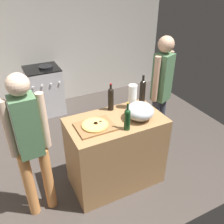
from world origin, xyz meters
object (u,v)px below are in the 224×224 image
Objects in this scene: wine_bottle_amber at (142,91)px; stove at (45,91)px; person_in_stripes at (30,142)px; person_in_red at (161,90)px; paper_towel_roll at (132,97)px; wine_bottle_dark at (111,98)px; mixing_bowl at (140,111)px; wine_bottle_green at (127,118)px; pizza at (95,125)px.

wine_bottle_amber is 0.40× the size of stove.
person_in_red reaches higher than person_in_stripes.
wine_bottle_dark reaches higher than paper_towel_roll.
mixing_bowl is at bearing -145.24° from person_in_red.
paper_towel_roll is at bearing -163.84° from person_in_red.
wine_bottle_amber reaches higher than mixing_bowl.
wine_bottle_dark is at bearing 86.12° from wine_bottle_green.
person_in_stripes is at bearing 176.90° from mixing_bowl.
stove is at bearing 113.51° from wine_bottle_amber.
wine_bottle_dark is 0.20× the size of person_in_red.
mixing_bowl is 2.41m from stove.
person_in_stripes reaches higher than paper_towel_roll.
wine_bottle_green reaches higher than pizza.
wine_bottle_dark is (-0.25, 0.07, 0.01)m from paper_towel_roll.
person_in_red is at bearing 34.76° from mixing_bowl.
paper_towel_roll is at bearing -164.75° from wine_bottle_amber.
paper_towel_roll reaches higher than stove.
wine_bottle_amber is at bearing 53.67° from mixing_bowl.
paper_towel_roll is 1.27m from person_in_stripes.
person_in_red is (0.37, 0.11, -0.11)m from wine_bottle_amber.
stove is at bearing 108.79° from paper_towel_roll.
wine_bottle_amber is at bearing -163.44° from person_in_red.
wine_bottle_dark reaches higher than mixing_bowl.
stove is (-0.68, 2.00, -0.63)m from paper_towel_roll.
stove is 0.56× the size of person_in_stripes.
wine_bottle_amber is at bearing 15.25° from paper_towel_roll.
mixing_bowl is at bearing 27.83° from wine_bottle_green.
wine_bottle_amber is at bearing 9.58° from person_in_stripes.
person_in_stripes reaches higher than wine_bottle_amber.
paper_towel_roll is (0.57, 0.20, 0.12)m from pizza.
person_in_stripes reaches higher than stove.
person_in_red is (1.22, -1.84, 0.54)m from stove.
wine_bottle_green is 0.35× the size of stove.
wine_bottle_dark is 2.08m from stove.
wine_bottle_dark is at bearing 164.80° from paper_towel_roll.
wine_bottle_dark is 1.03m from person_in_stripes.
pizza is 1.17m from person_in_red.
mixing_bowl is (0.52, -0.06, 0.07)m from pizza.
wine_bottle_dark is (0.32, 0.27, 0.12)m from pizza.
person_in_red is at bearing 17.73° from pizza.
person_in_red is at bearing 11.07° from person_in_stripes.
mixing_bowl is 0.19× the size of person_in_red.
wine_bottle_amber is at bearing -3.08° from wine_bottle_dark.
pizza is 0.67m from person_in_stripes.
wine_bottle_green is 0.94× the size of wine_bottle_dark.
wine_bottle_dark is (0.03, 0.45, 0.02)m from wine_bottle_green.
wine_bottle_green reaches higher than mixing_bowl.
pizza is 0.89× the size of wine_bottle_green.
mixing_bowl is 0.27m from paper_towel_roll.
person_in_red reaches higher than mixing_bowl.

